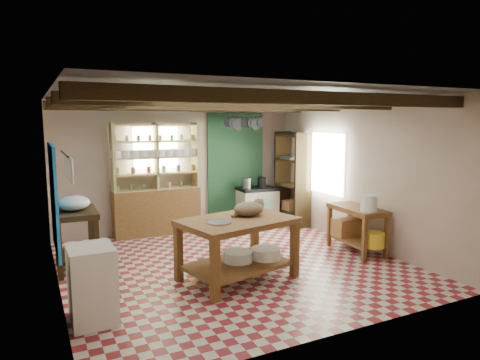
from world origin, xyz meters
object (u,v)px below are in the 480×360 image
stove (257,206)px  white_cabinet (92,284)px  cat (249,209)px  right_counter (357,230)px  prep_table (76,240)px  work_table (237,249)px

stove → white_cabinet: bearing=-137.0°
cat → right_counter: bearing=-18.5°
prep_table → cat: 2.65m
stove → prep_table: (-3.82, -1.30, 0.05)m
prep_table → white_cabinet: size_ratio=1.05×
prep_table → right_counter: (4.38, -1.21, -0.06)m
stove → right_counter: 2.57m
work_table → cat: (0.23, 0.10, 0.54)m
stove → right_counter: size_ratio=0.75×
work_table → prep_table: bearing=132.2°
right_counter → prep_table: bearing=169.1°
white_cabinet → right_counter: bearing=8.2°
work_table → white_cabinet: work_table is taller
work_table → stove: work_table is taller
white_cabinet → prep_table: bearing=88.7°
stove → cat: cat is taller
prep_table → work_table: bearing=-34.4°
white_cabinet → cat: bearing=13.2°
work_table → stove: (1.82, 2.74, -0.03)m
work_table → white_cabinet: (-2.02, -0.45, -0.00)m
work_table → right_counter: 2.39m
right_counter → cat: 2.23m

